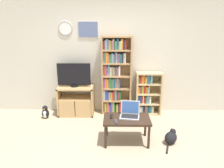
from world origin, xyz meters
TOP-DOWN VIEW (x-y plane):
  - ground_plane at (0.00, 0.00)m, footprint 18.00×18.00m
  - wall_back at (-0.01, 1.94)m, footprint 5.98×0.09m
  - tv_stand at (-0.87, 1.65)m, footprint 0.80×0.44m
  - television at (-0.89, 1.68)m, footprint 0.74×0.18m
  - bookshelf_tall at (0.02, 1.78)m, footprint 0.68×0.25m
  - bookshelf_short at (0.76, 1.75)m, footprint 0.58×0.31m
  - coffee_table at (0.23, 0.46)m, footprint 0.82×0.51m
  - laptop at (0.29, 0.54)m, footprint 0.38×0.34m
  - remote_near_laptop at (-0.04, 0.51)m, footprint 0.05×0.16m
  - remote_far_from_laptop at (0.04, 0.31)m, footprint 0.07×0.17m
  - cat at (1.03, 0.42)m, footprint 0.32×0.50m
  - penguin_figurine at (-1.53, 1.42)m, footprint 0.16×0.15m

SIDE VIEW (x-z plane):
  - ground_plane at x=0.00m, z-range 0.00..0.00m
  - cat at x=1.03m, z-range -0.02..0.25m
  - penguin_figurine at x=-1.53m, z-range -0.01..0.29m
  - tv_stand at x=-0.87m, z-range 0.00..0.67m
  - coffee_table at x=0.23m, z-range 0.17..0.64m
  - remote_near_laptop at x=-0.04m, z-range 0.46..0.48m
  - remote_far_from_laptop at x=0.04m, z-range 0.46..0.48m
  - bookshelf_short at x=0.76m, z-range -0.01..0.98m
  - laptop at x=0.29m, z-range 0.40..0.66m
  - bookshelf_tall at x=0.02m, z-range -0.01..1.79m
  - television at x=-0.89m, z-range 0.67..1.21m
  - wall_back at x=-0.01m, z-range 0.01..2.61m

